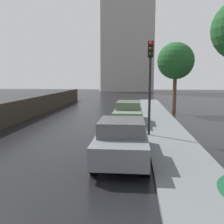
% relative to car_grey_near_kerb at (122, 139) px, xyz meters
% --- Properties ---
extents(car_grey_near_kerb, '(1.85, 4.29, 1.52)m').
position_rel_car_grey_near_kerb_xyz_m(car_grey_near_kerb, '(0.00, 0.00, 0.00)').
color(car_grey_near_kerb, slate).
rests_on(car_grey_near_kerb, ground).
extents(car_green_mid_road, '(1.83, 4.42, 1.45)m').
position_rel_car_grey_near_kerb_xyz_m(car_green_mid_road, '(0.03, 7.05, -0.02)').
color(car_green_mid_road, slate).
rests_on(car_green_mid_road, ground).
extents(traffic_light, '(0.26, 0.39, 4.53)m').
position_rel_car_grey_near_kerb_xyz_m(traffic_light, '(1.15, 3.49, 2.50)').
color(traffic_light, black).
rests_on(traffic_light, sidewalk_strip).
extents(street_tree_far, '(2.94, 2.94, 5.76)m').
position_rel_car_grey_near_kerb_xyz_m(street_tree_far, '(3.64, 11.92, 3.49)').
color(street_tree_far, '#4C3823').
rests_on(street_tree_far, ground).
extents(distant_tower, '(12.46, 9.88, 34.79)m').
position_rel_car_grey_near_kerb_xyz_m(distant_tower, '(-1.93, 47.04, 14.67)').
color(distant_tower, '#9E9993').
rests_on(distant_tower, ground).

